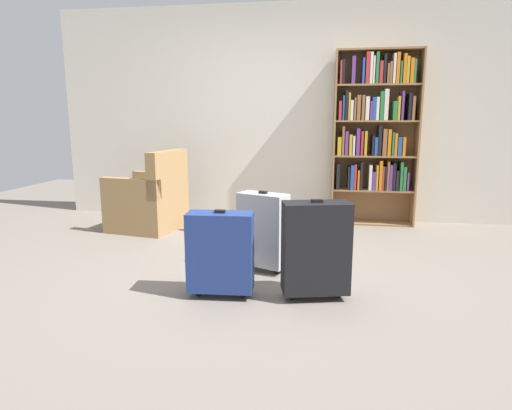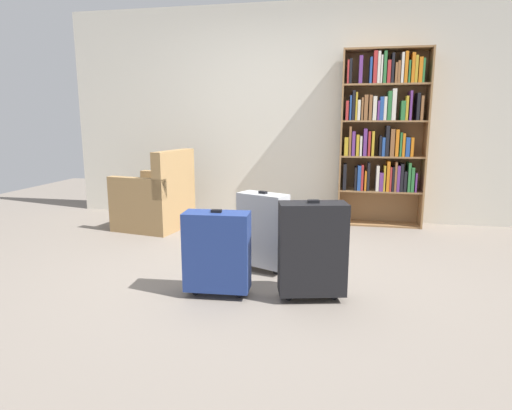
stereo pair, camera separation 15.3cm
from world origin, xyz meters
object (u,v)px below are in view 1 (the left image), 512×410
suitcase_silver (263,230)px  suitcase_navy_blue (220,252)px  bookshelf (375,131)px  mug (188,226)px  suitcase_black (316,248)px  armchair (150,202)px

suitcase_silver → suitcase_navy_blue: bearing=-110.8°
bookshelf → mug: (-2.08, -0.67, -1.06)m
suitcase_silver → suitcase_black: suitcase_black is taller
armchair → mug: (0.44, -0.01, -0.27)m
armchair → suitcase_navy_blue: bearing=-54.9°
mug → suitcase_navy_blue: size_ratio=0.19×
mug → suitcase_silver: bearing=-49.1°
armchair → mug: armchair is taller
mug → suitcase_navy_blue: (0.80, -1.75, 0.28)m
bookshelf → armchair: bookshelf is taller
bookshelf → suitcase_black: bookshelf is taller
suitcase_black → suitcase_navy_blue: bearing=-174.3°
suitcase_black → bookshelf: bearing=75.2°
armchair → mug: 0.52m
mug → suitcase_silver: size_ratio=0.18×
armchair → suitcase_black: bearing=-41.8°
bookshelf → suitcase_black: bearing=-104.8°
mug → suitcase_silver: (1.02, -1.18, 0.30)m
suitcase_silver → bookshelf: bearing=60.1°
armchair → suitcase_silver: size_ratio=1.35×
suitcase_navy_blue → mug: bearing=114.5°
mug → suitcase_navy_blue: bearing=-65.5°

